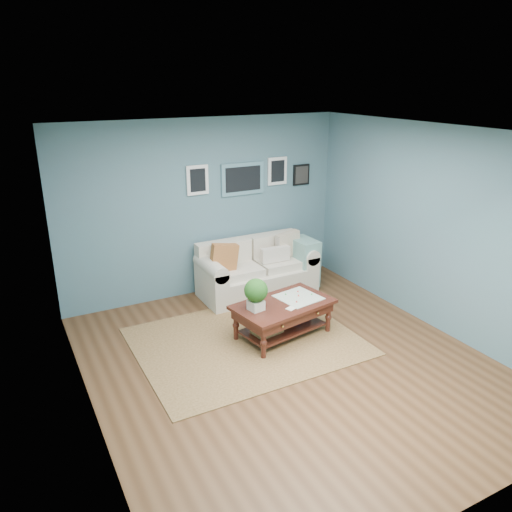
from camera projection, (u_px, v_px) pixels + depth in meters
room_shell at (290, 255)px, 5.59m from camera, size 5.00×5.02×2.70m
area_rug at (246, 341)px, 6.47m from camera, size 2.76×2.21×0.01m
loveseat at (261, 269)px, 7.86m from camera, size 1.85×0.84×0.95m
coffee_table at (279, 310)px, 6.46m from camera, size 1.39×0.95×0.89m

